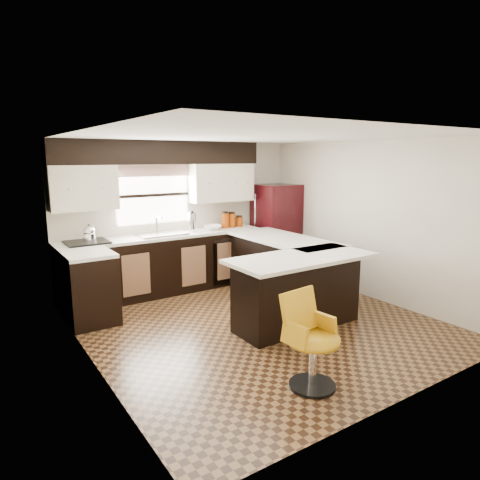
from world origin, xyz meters
TOP-DOWN VIEW (x-y plane):
  - floor at (0.00, 0.00)m, footprint 4.40×4.40m
  - ceiling at (0.00, 0.00)m, footprint 4.40×4.40m
  - wall_back at (0.00, 2.20)m, footprint 4.40×0.00m
  - wall_front at (0.00, -2.20)m, footprint 4.40×0.00m
  - wall_left at (-2.10, 0.00)m, footprint 0.00×4.40m
  - wall_right at (2.10, 0.00)m, footprint 0.00×4.40m
  - base_cab_back at (-0.45, 1.90)m, footprint 3.30×0.60m
  - base_cab_left at (-1.80, 1.25)m, footprint 0.60×0.70m
  - counter_back at (-0.45, 1.90)m, footprint 3.30×0.60m
  - counter_left at (-1.80, 1.25)m, footprint 0.60×0.70m
  - soffit at (-0.40, 2.03)m, footprint 3.40×0.35m
  - upper_cab_left at (-1.62, 2.03)m, footprint 0.94×0.35m
  - upper_cab_right at (0.68, 2.03)m, footprint 1.14×0.35m
  - window_pane at (-0.50, 2.18)m, footprint 1.20×0.02m
  - valance at (-0.50, 2.14)m, footprint 1.30×0.06m
  - sink at (-0.50, 1.88)m, footprint 0.75×0.45m
  - dishwasher at (0.55, 1.61)m, footprint 0.58×0.03m
  - cooktop at (-1.65, 1.88)m, footprint 0.58×0.50m
  - peninsula_long at (0.90, 0.62)m, footprint 0.60×1.95m
  - peninsula_return at (0.38, -0.35)m, footprint 1.65×0.60m
  - counter_pen_long at (0.95, 0.62)m, footprint 0.84×1.95m
  - counter_pen_return at (0.35, -0.44)m, footprint 1.89×0.84m
  - refrigerator at (1.72, 1.81)m, footprint 0.71×0.68m
  - bar_chair at (-0.50, -1.58)m, footprint 0.54×0.54m
  - kettle at (-1.61, 1.88)m, footprint 0.18×0.18m
  - percolator at (0.05, 1.90)m, footprint 0.13×0.13m
  - mixing_bowl at (0.43, 1.90)m, footprint 0.40×0.40m
  - canister_large at (0.70, 1.92)m, footprint 0.13×0.13m
  - canister_med at (0.83, 1.92)m, footprint 0.13×0.13m
  - canister_small at (0.98, 1.92)m, footprint 0.12×0.12m

SIDE VIEW (x-z plane):
  - floor at x=0.00m, z-range 0.00..0.00m
  - dishwasher at x=0.55m, z-range 0.04..0.82m
  - base_cab_back at x=-0.45m, z-range 0.00..0.90m
  - base_cab_left at x=-1.80m, z-range 0.00..0.90m
  - peninsula_long at x=0.90m, z-range 0.00..0.90m
  - peninsula_return at x=0.38m, z-range 0.00..0.90m
  - bar_chair at x=-0.50m, z-range 0.00..0.91m
  - refrigerator at x=1.72m, z-range 0.00..1.66m
  - counter_back at x=-0.45m, z-range 0.90..0.94m
  - counter_left at x=-1.80m, z-range 0.90..0.94m
  - counter_pen_long at x=0.95m, z-range 0.90..0.94m
  - counter_pen_return at x=0.35m, z-range 0.90..0.94m
  - cooktop at x=-1.65m, z-range 0.94..0.97m
  - sink at x=-0.50m, z-range 0.95..0.98m
  - mixing_bowl at x=0.43m, z-range 0.95..1.02m
  - canister_small at x=0.98m, z-range 0.95..1.11m
  - canister_med at x=0.83m, z-range 0.95..1.18m
  - canister_large at x=0.70m, z-range 0.95..1.20m
  - kettle at x=-1.61m, z-range 0.97..1.21m
  - percolator at x=0.05m, z-range 0.94..1.25m
  - wall_back at x=0.00m, z-range -1.00..3.40m
  - wall_front at x=0.00m, z-range -1.00..3.40m
  - wall_left at x=-2.10m, z-range -1.00..3.40m
  - wall_right at x=2.10m, z-range -1.00..3.40m
  - window_pane at x=-0.50m, z-range 1.10..2.00m
  - upper_cab_left at x=-1.62m, z-range 1.40..2.04m
  - upper_cab_right at x=0.68m, z-range 1.40..2.04m
  - valance at x=-0.50m, z-range 1.85..2.03m
  - soffit at x=-0.40m, z-range 2.04..2.40m
  - ceiling at x=0.00m, z-range 2.40..2.40m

